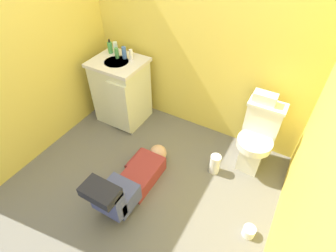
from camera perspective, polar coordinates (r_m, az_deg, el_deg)
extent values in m
cube|color=#646157|center=(2.88, -4.52, -11.49)|extent=(3.02, 3.11, 0.04)
cube|color=#E7CA4E|center=(2.89, 6.70, 19.61)|extent=(2.68, 0.08, 2.40)
cube|color=#E7CA4E|center=(2.92, -28.69, 15.14)|extent=(0.08, 2.11, 2.40)
cube|color=#E7CA4E|center=(1.77, 30.91, -3.08)|extent=(0.08, 2.11, 2.40)
cube|color=silver|center=(2.98, 17.54, -5.35)|extent=(0.22, 0.30, 0.38)
cylinder|color=silver|center=(2.80, 17.98, -3.50)|extent=(0.35, 0.35, 0.08)
cube|color=silver|center=(2.84, 19.73, 1.32)|extent=(0.34, 0.17, 0.34)
cube|color=silver|center=(2.73, 20.61, 4.27)|extent=(0.36, 0.19, 0.03)
cube|color=beige|center=(3.38, -9.83, 7.11)|extent=(0.56, 0.48, 0.78)
cube|color=silver|center=(3.17, -10.70, 13.21)|extent=(0.60, 0.52, 0.04)
cylinder|color=silver|center=(3.16, -10.91, 12.97)|extent=(0.28, 0.28, 0.05)
cube|color=beige|center=(3.15, -10.39, 3.74)|extent=(0.26, 0.03, 0.66)
cylinder|color=silver|center=(3.23, -9.30, 15.39)|extent=(0.02, 0.02, 0.10)
cube|color=maroon|center=(2.80, -5.68, -10.29)|extent=(0.29, 0.52, 0.17)
sphere|color=tan|center=(2.96, -2.13, -5.82)|extent=(0.19, 0.19, 0.19)
cube|color=#464C79|center=(2.56, -10.44, -14.42)|extent=(0.31, 0.28, 0.20)
cube|color=#464C79|center=(2.41, -12.88, -15.14)|extent=(0.31, 0.12, 0.32)
cube|color=black|center=(2.25, -14.29, -13.50)|extent=(0.31, 0.19, 0.09)
cylinder|color=maroon|center=(2.97, -6.98, -7.01)|extent=(0.08, 0.30, 0.08)
cube|color=silver|center=(2.70, 20.03, 5.67)|extent=(0.22, 0.11, 0.10)
cylinder|color=#4AA14E|center=(3.32, -12.27, 16.06)|extent=(0.06, 0.06, 0.13)
cylinder|color=black|center=(3.29, -12.48, 17.35)|extent=(0.02, 0.02, 0.04)
cylinder|color=silver|center=(3.26, -11.12, 15.94)|extent=(0.05, 0.05, 0.16)
cylinder|color=#4C9949|center=(3.19, -10.89, 15.03)|extent=(0.05, 0.05, 0.12)
cylinder|color=#3C64B0|center=(3.16, -9.36, 15.19)|extent=(0.05, 0.05, 0.14)
cylinder|color=white|center=(3.14, -7.89, 14.93)|extent=(0.04, 0.04, 0.12)
cylinder|color=white|center=(2.88, 9.99, -7.97)|extent=(0.11, 0.11, 0.23)
cylinder|color=white|center=(2.60, 16.90, -20.75)|extent=(0.11, 0.11, 0.10)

